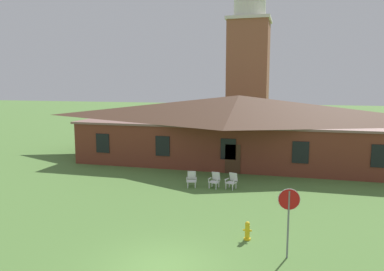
{
  "coord_description": "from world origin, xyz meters",
  "views": [
    {
      "loc": [
        4.24,
        -11.57,
        6.48
      ],
      "look_at": [
        -1.17,
        8.69,
        3.47
      ],
      "focal_mm": 34.91,
      "sensor_mm": 36.0,
      "label": 1
    }
  ],
  "objects": [
    {
      "name": "stop_sign",
      "position": [
        4.28,
        1.97,
        1.89
      ],
      "size": [
        0.8,
        0.15,
        2.65
      ],
      "color": "slate",
      "rests_on": "ground"
    },
    {
      "name": "fire_hydrant",
      "position": [
        2.66,
        3.2,
        0.38
      ],
      "size": [
        0.36,
        0.28,
        0.79
      ],
      "color": "gold",
      "rests_on": "ground"
    },
    {
      "name": "brick_building",
      "position": [
        0.0,
        19.3,
        2.74
      ],
      "size": [
        25.65,
        10.4,
        5.39
      ],
      "color": "brown",
      "rests_on": "ground"
    },
    {
      "name": "dome_tower",
      "position": [
        -1.06,
        35.15,
        9.07
      ],
      "size": [
        5.18,
        5.18,
        19.8
      ],
      "color": "#93563D",
      "rests_on": "ground"
    },
    {
      "name": "ground_plane",
      "position": [
        0.0,
        0.0,
        0.0
      ],
      "size": [
        200.0,
        200.0,
        0.0
      ],
      "primitive_type": "plane",
      "color": "#517A38"
    },
    {
      "name": "lawn_chair_left_end",
      "position": [
        0.88,
        10.53,
        0.5
      ],
      "size": [
        0.76,
        0.81,
        0.96
      ],
      "color": "white",
      "rests_on": "ground"
    },
    {
      "name": "lawn_chair_near_door",
      "position": [
        -0.18,
        10.44,
        0.5
      ],
      "size": [
        0.72,
        0.76,
        0.96
      ],
      "color": "white",
      "rests_on": "ground"
    },
    {
      "name": "lawn_chair_by_porch",
      "position": [
        -1.62,
        10.28,
        0.5
      ],
      "size": [
        0.73,
        0.78,
        0.96
      ],
      "color": "white",
      "rests_on": "ground"
    }
  ]
}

